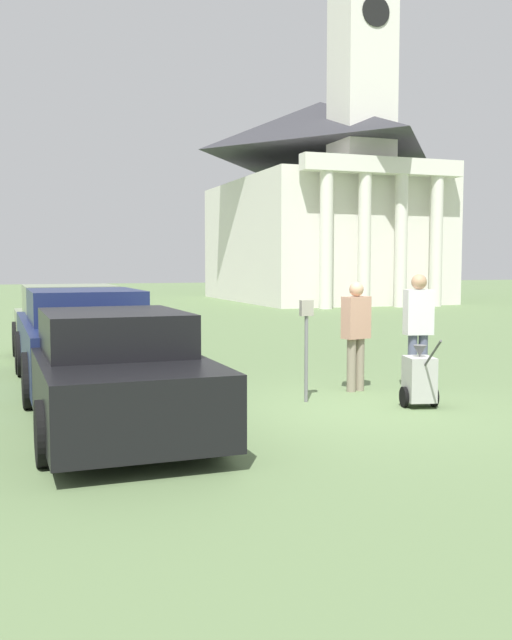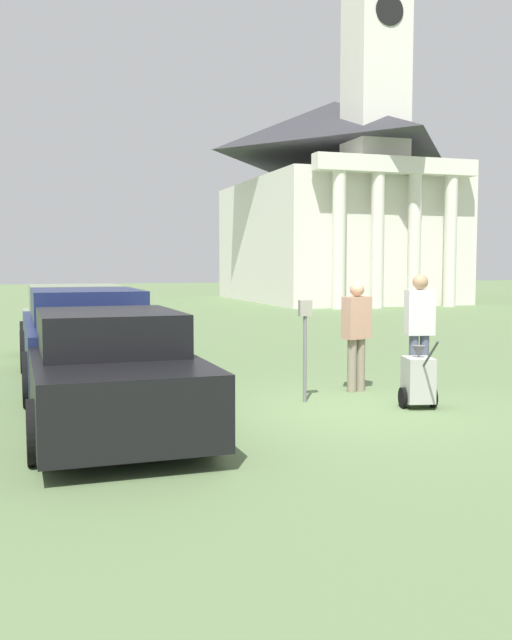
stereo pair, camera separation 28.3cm
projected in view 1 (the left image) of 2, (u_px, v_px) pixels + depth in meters
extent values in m
plane|color=#607A4C|center=(341.00, 410.00, 9.48)|extent=(120.00, 120.00, 0.00)
cube|color=black|center=(112.00, 381.00, 8.46)|extent=(1.82, 4.68, 0.74)
cube|color=black|center=(113.00, 332.00, 8.23)|extent=(1.57, 1.98, 0.48)
cylinder|color=black|center=(30.00, 385.00, 9.52)|extent=(0.19, 0.65, 0.64)
cylinder|color=black|center=(157.00, 378.00, 10.12)|extent=(0.19, 0.65, 0.64)
cylinder|color=black|center=(45.00, 433.00, 6.83)|extent=(0.19, 0.65, 0.64)
cylinder|color=black|center=(217.00, 419.00, 7.42)|extent=(0.19, 0.65, 0.64)
cube|color=#19234C|center=(84.00, 346.00, 11.37)|extent=(1.92, 5.10, 0.83)
cube|color=#19234C|center=(84.00, 306.00, 11.13)|extent=(1.66, 2.15, 0.50)
cylinder|color=black|center=(20.00, 352.00, 12.55)|extent=(0.19, 0.76, 0.75)
cylinder|color=black|center=(124.00, 348.00, 13.17)|extent=(0.19, 0.76, 0.75)
cylinder|color=black|center=(29.00, 380.00, 9.61)|extent=(0.19, 0.76, 0.75)
cylinder|color=black|center=(162.00, 373.00, 10.23)|extent=(0.19, 0.76, 0.75)
cube|color=gray|center=(69.00, 334.00, 13.89)|extent=(1.95, 4.65, 0.75)
cube|color=gray|center=(69.00, 300.00, 13.66)|extent=(1.68, 1.97, 0.57)
cylinder|color=black|center=(17.00, 339.00, 14.93)|extent=(0.19, 0.73, 0.73)
cylinder|color=black|center=(106.00, 336.00, 15.57)|extent=(0.19, 0.73, 0.73)
cylinder|color=black|center=(22.00, 355.00, 12.25)|extent=(0.19, 0.73, 0.73)
cylinder|color=black|center=(130.00, 351.00, 12.88)|extent=(0.19, 0.73, 0.73)
cylinder|color=slate|center=(306.00, 359.00, 9.98)|extent=(0.05, 0.05, 1.21)
cube|color=gray|center=(306.00, 308.00, 9.92)|extent=(0.18, 0.09, 0.22)
cylinder|color=gray|center=(360.00, 364.00, 10.88)|extent=(0.14, 0.14, 0.81)
cylinder|color=gray|center=(351.00, 365.00, 10.79)|extent=(0.14, 0.14, 0.81)
cube|color=tan|center=(356.00, 318.00, 10.78)|extent=(0.46, 0.32, 0.64)
sphere|color=tan|center=(356.00, 289.00, 10.74)|extent=(0.22, 0.22, 0.22)
cylinder|color=#515670|center=(423.00, 363.00, 10.87)|extent=(0.14, 0.14, 0.86)
cylinder|color=#515670|center=(412.00, 363.00, 10.84)|extent=(0.14, 0.14, 0.86)
cube|color=silver|center=(419.00, 312.00, 10.79)|extent=(0.45, 0.28, 0.68)
sphere|color=tan|center=(419.00, 282.00, 10.75)|extent=(0.23, 0.23, 0.23)
cube|color=#B2B2AD|center=(419.00, 379.00, 9.64)|extent=(0.45, 0.51, 0.60)
cone|color=#59595B|center=(420.00, 351.00, 9.61)|extent=(0.18, 0.18, 0.16)
cylinder|color=#4C4C4C|center=(432.00, 354.00, 9.14)|extent=(0.16, 0.58, 0.43)
cylinder|color=black|center=(404.00, 397.00, 9.63)|extent=(0.11, 0.28, 0.28)
cylinder|color=black|center=(434.00, 396.00, 9.68)|extent=(0.11, 0.28, 0.28)
cube|color=silver|center=(319.00, 242.00, 37.15)|extent=(9.02, 12.03, 6.09)
pyramid|color=#333338|center=(320.00, 129.00, 36.69)|extent=(9.20, 12.27, 2.74)
cylinder|color=silver|center=(326.00, 241.00, 30.05)|extent=(0.56, 0.56, 5.79)
cylinder|color=silver|center=(364.00, 241.00, 30.65)|extent=(0.56, 0.56, 5.79)
cylinder|color=silver|center=(401.00, 241.00, 31.25)|extent=(0.56, 0.56, 5.79)
cylinder|color=silver|center=(436.00, 242.00, 31.85)|extent=(0.56, 0.56, 5.79)
cube|color=silver|center=(384.00, 166.00, 30.69)|extent=(7.67, 0.70, 0.70)
cube|color=silver|center=(362.00, 75.00, 32.32)|extent=(2.40, 2.40, 8.70)
cylinder|color=black|center=(376.00, 11.00, 30.98)|extent=(1.32, 0.06, 1.32)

